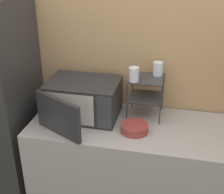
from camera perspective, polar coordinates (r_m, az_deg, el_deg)
wall_back at (r=2.51m, az=5.76°, el=7.00°), size 8.00×0.06×2.60m
counter at (r=2.60m, az=3.84°, el=-13.71°), size 1.57×0.66×0.90m
microwave at (r=2.40m, az=-5.46°, el=-0.44°), size 0.55×0.61×0.28m
dish_rack at (r=2.38m, az=6.25°, el=1.52°), size 0.26×0.25×0.32m
glass_front_left at (r=2.26m, az=4.05°, el=4.16°), size 0.07×0.07×0.10m
glass_back_right at (r=2.38m, az=8.39°, el=5.14°), size 0.07×0.07×0.10m
bowl at (r=2.25m, az=4.15°, el=-5.68°), size 0.20×0.20×0.06m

